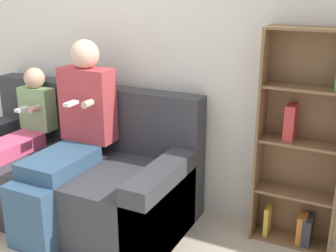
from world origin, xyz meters
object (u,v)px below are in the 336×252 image
couch (71,174)px  adult_seated (70,134)px  child_seated (10,143)px  bookshelf (301,148)px

couch → adult_seated: adult_seated is taller
child_seated → couch: bearing=20.8°
child_seated → adult_seated: bearing=7.8°
child_seated → bookshelf: size_ratio=0.74×
couch → bookshelf: 1.73m
couch → bookshelf: size_ratio=1.29×
couch → child_seated: (-0.44, -0.17, 0.24)m
adult_seated → child_seated: size_ratio=1.23×
couch → bookshelf: (1.65, 0.37, 0.38)m
couch → child_seated: 0.53m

